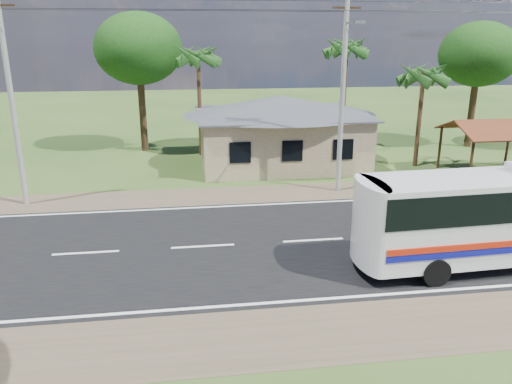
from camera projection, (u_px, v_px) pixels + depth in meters
ground at (313, 241)px, 20.42m from camera, size 120.00×120.00×0.00m
road at (313, 240)px, 20.41m from camera, size 120.00×16.00×0.03m
house at (280, 123)px, 32.03m from camera, size 12.40×10.00×5.00m
waiting_shed at (494, 129)px, 29.35m from camera, size 5.20×4.48×3.35m
concrete_barrier at (502, 181)px, 27.16m from camera, size 7.00×0.30×0.90m
utility_poles at (337, 82)px, 25.16m from camera, size 32.80×2.22×11.00m
palm_near at (424, 75)px, 30.34m from camera, size 2.80×2.80×6.70m
palm_mid at (347, 49)px, 33.69m from camera, size 2.80×2.80×8.20m
palm_far at (198, 56)px, 32.98m from camera, size 2.80×2.80×7.70m
tree_behind_house at (138, 49)px, 34.21m from camera, size 6.00×6.00×9.61m
tree_behind_shed at (479, 55)px, 35.63m from camera, size 5.60×5.60×9.02m
motorcycle at (395, 189)px, 25.74m from camera, size 1.63×0.57×0.86m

